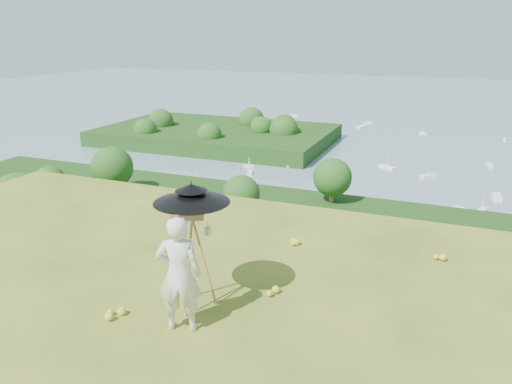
% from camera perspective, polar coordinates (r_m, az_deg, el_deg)
% --- Properties ---
extents(ground, '(14.00, 14.00, 0.00)m').
position_cam_1_polar(ground, '(7.24, -23.12, -17.33)').
color(ground, '#475F1B').
rests_on(ground, ground).
extents(shoreline_tier, '(170.00, 28.00, 8.00)m').
position_cam_1_polar(shoreline_tier, '(88.65, 16.90, -9.78)').
color(shoreline_tier, '#73685C').
rests_on(shoreline_tier, bay_water).
extents(bay_water, '(700.00, 700.00, 0.00)m').
position_cam_1_polar(bay_water, '(246.96, 20.89, 7.88)').
color(bay_water, slate).
rests_on(bay_water, ground).
extents(peninsula, '(90.00, 60.00, 12.00)m').
position_cam_1_polar(peninsula, '(180.80, -4.53, 7.32)').
color(peninsula, '#19360E').
rests_on(peninsula, bay_water).
extents(slope_trees, '(110.00, 50.00, 6.00)m').
position_cam_1_polar(slope_trees, '(43.60, 13.96, -8.52)').
color(slope_trees, '#1D4C17').
rests_on(slope_trees, forest_slope).
extents(harbor_town, '(110.00, 22.00, 5.00)m').
position_cam_1_polar(harbor_town, '(85.91, 17.29, -5.93)').
color(harbor_town, silver).
rests_on(harbor_town, shoreline_tier).
extents(moored_boats, '(140.00, 140.00, 0.70)m').
position_cam_1_polar(moored_boats, '(170.08, 15.75, 4.42)').
color(moored_boats, white).
rests_on(moored_boats, bay_water).
extents(wildflowers, '(10.00, 10.50, 0.12)m').
position_cam_1_polar(wildflowers, '(7.35, -21.78, -16.02)').
color(wildflowers, gold).
rests_on(wildflowers, ground).
extents(painter, '(0.72, 0.59, 1.70)m').
position_cam_1_polar(painter, '(6.97, -8.80, -9.26)').
color(painter, beige).
rests_on(painter, ground).
extents(field_easel, '(0.87, 0.87, 1.76)m').
position_cam_1_polar(field_easel, '(7.47, -7.14, -6.99)').
color(field_easel, '#AA6A47').
rests_on(field_easel, ground).
extents(sun_umbrella, '(1.37, 1.37, 0.54)m').
position_cam_1_polar(sun_umbrella, '(7.19, -7.36, -0.83)').
color(sun_umbrella, black).
rests_on(sun_umbrella, field_easel).
extents(painter_cap, '(0.29, 0.31, 0.10)m').
position_cam_1_polar(painter_cap, '(6.65, -9.12, -3.08)').
color(painter_cap, '#C36B78').
rests_on(painter_cap, painter).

